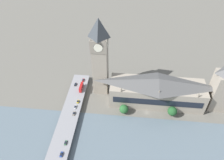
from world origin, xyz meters
The scene contains 16 objects.
ground_plane centered at (0.00, 0.00, 0.00)m, with size 600.00×600.00×0.00m, color #605E56.
river_water centered at (-37.93, 0.00, 0.15)m, with size 63.87×360.00×0.30m, color slate.
parliament_hall centered at (15.66, -8.00, 14.65)m, with size 25.79×87.82×29.51m.
clock_tower centered at (27.05, 46.85, 42.88)m, with size 15.14×15.14×80.08m.
victoria_tower centered at (15.72, -64.10, 23.72)m, with size 16.39×16.39×51.44m.
road_bridge centered at (-37.93, 70.20, 3.63)m, with size 159.73×16.80×4.49m.
double_decker_bus_mid centered at (20.58, 66.27, 7.23)m, with size 10.96×2.54×4.99m.
car_northbound_lead centered at (2.90, 65.92, 5.21)m, with size 3.89×1.83×1.43m.
car_northbound_mid centered at (-11.51, 66.50, 5.23)m, with size 4.53×1.83×1.50m.
car_northbound_tail centered at (26.14, 73.69, 5.16)m, with size 4.57×1.81×1.36m.
car_southbound_lead centered at (-51.78, 66.93, 5.20)m, with size 4.48×1.83×1.42m.
car_southbound_mid centered at (-3.73, 66.99, 5.13)m, with size 4.54×1.79×1.25m.
car_southbound_tail centered at (-41.56, 66.25, 5.15)m, with size 4.25×1.76×1.28m.
car_southbound_extra centered at (33.30, 66.99, 5.22)m, with size 4.44×1.88×1.46m.
tree_embankment_near centered at (-1.49, -21.87, 7.09)m, with size 8.54×8.54×11.37m.
tree_embankment_mid centered at (-2.17, 21.79, 5.58)m, with size 8.39×8.39×9.78m.
Camera 1 is at (-132.52, 19.46, 160.37)m, focal length 35.00 mm.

